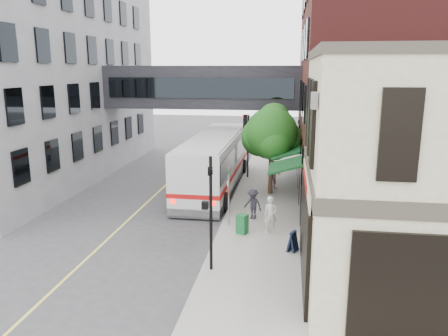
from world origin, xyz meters
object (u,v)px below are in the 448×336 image
(newspaper_box, at_px, (242,224))
(bus, at_px, (215,160))
(pedestrian_a, at_px, (271,215))
(pedestrian_c, at_px, (253,204))
(pedestrian_b, at_px, (274,175))
(sandwich_board, at_px, (293,241))

(newspaper_box, bearing_deg, bus, 132.64)
(pedestrian_a, relative_size, pedestrian_c, 1.12)
(pedestrian_b, bearing_deg, pedestrian_c, -109.95)
(pedestrian_a, distance_m, pedestrian_b, 7.85)
(bus, xyz_separation_m, pedestrian_b, (3.88, -0.09, -0.88))
(bus, xyz_separation_m, newspaper_box, (2.70, -8.25, -1.34))
(pedestrian_c, xyz_separation_m, newspaper_box, (-0.32, -2.13, -0.33))
(bus, distance_m, pedestrian_b, 3.98)
(pedestrian_a, distance_m, sandwich_board, 2.35)
(pedestrian_a, bearing_deg, newspaper_box, 169.28)
(pedestrian_c, relative_size, sandwich_board, 1.78)
(newspaper_box, xyz_separation_m, sandwich_board, (2.36, -1.74, -0.02))
(bus, bearing_deg, sandwich_board, -63.14)
(pedestrian_a, height_order, pedestrian_b, pedestrian_b)
(pedestrian_b, height_order, pedestrian_c, pedestrian_b)
(pedestrian_b, bearing_deg, sandwich_board, -95.05)
(bus, distance_m, newspaper_box, 8.78)
(bus, height_order, pedestrian_a, bus)
(sandwich_board, bearing_deg, bus, 141.56)
(sandwich_board, bearing_deg, pedestrian_b, 121.46)
(pedestrian_b, xyz_separation_m, newspaper_box, (-1.19, -8.16, -0.46))
(bus, relative_size, pedestrian_c, 8.17)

